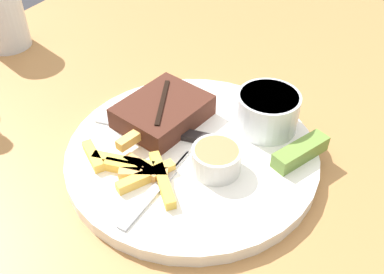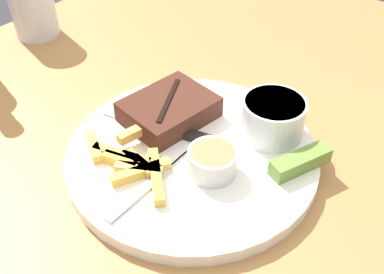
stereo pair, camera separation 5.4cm
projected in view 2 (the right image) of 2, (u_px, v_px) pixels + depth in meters
The scene contains 10 objects.
dining_table at pixel (192, 205), 0.62m from camera, with size 1.22×1.00×0.76m.
dinner_plate at pixel (192, 155), 0.56m from camera, with size 0.31×0.31×0.02m.
steak_portion at pixel (169, 109), 0.59m from camera, with size 0.12×0.11×0.03m.
fries_pile at pixel (134, 159), 0.53m from camera, with size 0.12×0.15×0.02m.
coleslaw_cup at pixel (273, 116), 0.56m from camera, with size 0.08×0.08×0.05m.
dipping_sauce_cup at pixel (212, 161), 0.51m from camera, with size 0.06×0.06×0.03m.
pickle_spear at pixel (300, 162), 0.52m from camera, with size 0.08×0.05×0.02m.
fork_utensil at pixel (147, 187), 0.50m from camera, with size 0.13×0.01×0.00m.
knife_utensil at pixel (171, 130), 0.58m from camera, with size 0.05×0.16×0.01m.
drinking_glass at pixel (31, 3), 0.78m from camera, with size 0.08×0.08×0.12m.
Camera 2 is at (-0.32, -0.25, 1.15)m, focal length 42.00 mm.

